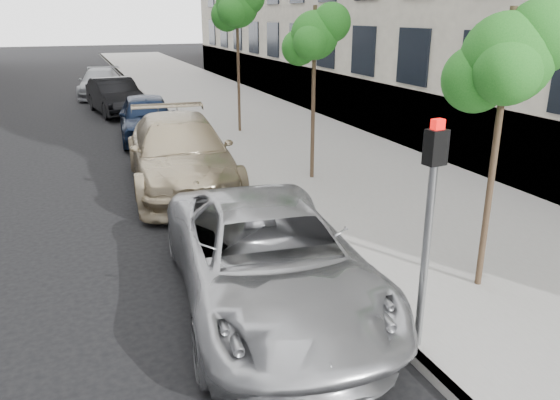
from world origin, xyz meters
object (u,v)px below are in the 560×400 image
suv (180,153)px  sedan_blue (147,117)px  signal_pole (430,210)px  sedan_rear (101,83)px  sedan_black (115,96)px  tree_near (508,59)px  tree_mid (316,35)px  tree_far (238,6)px  minivan (268,258)px

suv → sedan_blue: 6.01m
signal_pole → sedan_rear: signal_pole is taller
signal_pole → sedan_black: 20.42m
sedan_rear → tree_near: bearing=-72.0°
tree_near → sedan_rear: bearing=99.4°
tree_near → tree_mid: size_ratio=0.99×
sedan_blue → sedan_black: (-0.56, 5.87, -0.02)m
signal_pole → suv: size_ratio=0.49×
tree_near → tree_far: tree_far is taller
signal_pole → minivan: signal_pole is taller
sedan_rear → signal_pole: bearing=-76.6°
signal_pole → minivan: 2.64m
tree_near → sedan_blue: tree_near is taller
suv → sedan_black: bearing=97.1°
sedan_blue → minivan: bearing=-85.6°
tree_far → tree_near: bearing=-90.0°
tree_mid → minivan: bearing=-120.3°
tree_near → sedan_blue: size_ratio=0.93×
tree_far → minivan: bearing=-105.2°
suv → tree_mid: bearing=-9.3°
signal_pole → tree_near: bearing=22.8°
tree_far → sedan_blue: 4.99m
tree_near → sedan_rear: 25.46m
signal_pole → suv: (-1.42, 8.41, -1.12)m
tree_mid → tree_far: size_ratio=0.84×
tree_far → tree_mid: bearing=-90.0°
tree_mid → sedan_black: tree_mid is taller
tree_mid → signal_pole: tree_mid is taller
tree_far → suv: size_ratio=0.86×
signal_pole → sedan_blue: signal_pole is taller
tree_mid → sedan_black: (-3.89, 12.69, -2.97)m
tree_mid → sedan_blue: 8.15m
signal_pole → sedan_rear: size_ratio=0.59×
minivan → sedan_rear: minivan is taller
tree_far → signal_pole: bearing=-97.8°
minivan → suv: size_ratio=0.93×
signal_pole → minivan: bearing=120.0°
tree_far → minivan: size_ratio=0.92×
sedan_blue → suv: bearing=-85.7°
tree_near → sedan_rear: (-4.13, 24.95, -2.93)m
tree_far → suv: (-3.34, -5.68, -3.61)m
tree_near → minivan: 4.46m
signal_pole → suv: 8.60m
tree_near → signal_pole: (-1.93, -1.09, -1.65)m
tree_near → suv: tree_near is taller
tree_mid → signal_pole: (-1.93, -7.59, -1.74)m
tree_far → sedan_blue: bearing=174.4°
tree_mid → minivan: (-3.33, -5.70, -2.96)m
sedan_black → signal_pole: bearing=-92.9°
tree_far → signal_pole: size_ratio=1.76×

